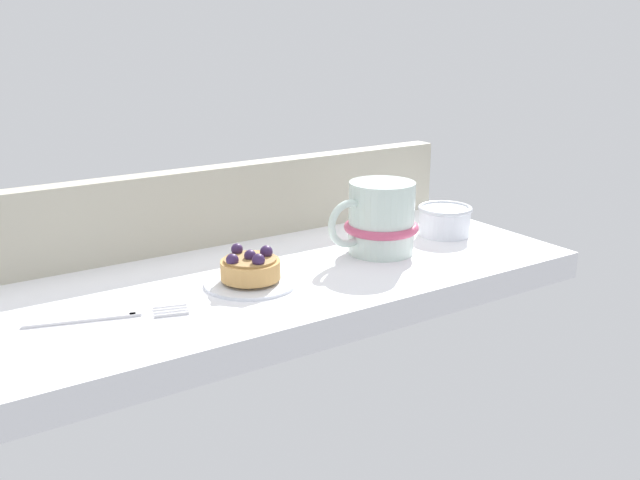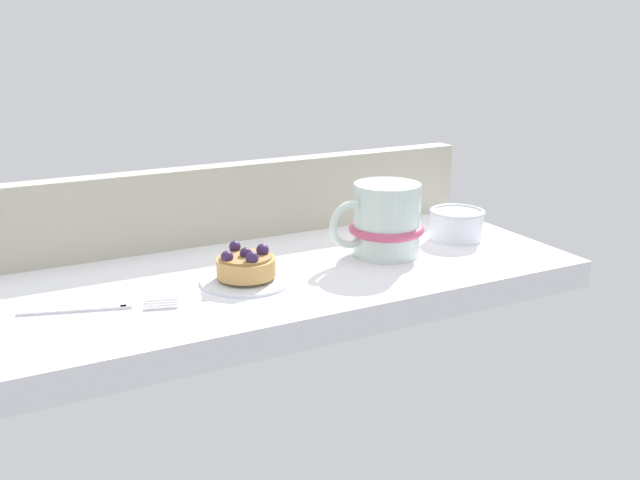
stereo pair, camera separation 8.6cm
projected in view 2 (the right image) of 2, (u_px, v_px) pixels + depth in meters
ground_plane at (280, 281)px, 87.63cm from camera, size 70.78×31.10×3.39cm
window_rail_back at (236, 201)px, 97.54cm from camera, size 69.37×3.04×10.30cm
dessert_plate at (247, 279)px, 82.39cm from camera, size 10.57×10.57×0.76cm
raspberry_tart at (246, 264)px, 81.86cm from camera, size 6.74×6.74×3.53cm
coffee_mug at (385, 221)px, 90.78cm from camera, size 12.93×9.55×9.22cm
dessert_fork at (101, 307)px, 74.45cm from camera, size 15.82×6.22×0.60cm
sugar_bowl at (458, 224)px, 97.84cm from camera, size 7.53×7.53×4.06cm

